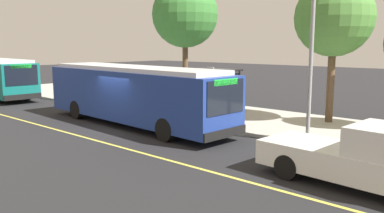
{
  "coord_description": "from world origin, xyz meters",
  "views": [
    {
      "loc": [
        15.19,
        -11.67,
        4.0
      ],
      "look_at": [
        3.21,
        1.7,
        1.21
      ],
      "focal_mm": 37.17,
      "sensor_mm": 36.0,
      "label": 1
    }
  ],
  "objects_px": {
    "waiting_bench": "(218,103)",
    "route_sign_post": "(210,87)",
    "transit_bus_main": "(133,93)",
    "pickup_truck": "(362,158)",
    "pedestrian_commuter": "(235,106)"
  },
  "relations": [
    {
      "from": "pedestrian_commuter",
      "to": "pickup_truck",
      "type": "bearing_deg",
      "value": -29.12
    },
    {
      "from": "pickup_truck",
      "to": "transit_bus_main",
      "type": "bearing_deg",
      "value": 172.84
    },
    {
      "from": "waiting_bench",
      "to": "pedestrian_commuter",
      "type": "xyz_separation_m",
      "value": [
        3.24,
        -2.84,
        0.48
      ]
    },
    {
      "from": "waiting_bench",
      "to": "route_sign_post",
      "type": "relative_size",
      "value": 0.57
    },
    {
      "from": "pickup_truck",
      "to": "route_sign_post",
      "type": "xyz_separation_m",
      "value": [
        -8.74,
        3.94,
        1.1
      ]
    },
    {
      "from": "waiting_bench",
      "to": "transit_bus_main",
      "type": "bearing_deg",
      "value": -100.89
    },
    {
      "from": "transit_bus_main",
      "to": "pedestrian_commuter",
      "type": "xyz_separation_m",
      "value": [
        4.29,
        2.64,
        -0.5
      ]
    },
    {
      "from": "transit_bus_main",
      "to": "waiting_bench",
      "type": "xyz_separation_m",
      "value": [
        1.06,
        5.48,
        -0.99
      ]
    },
    {
      "from": "waiting_bench",
      "to": "route_sign_post",
      "type": "xyz_separation_m",
      "value": [
        1.86,
        -3.0,
        1.32
      ]
    },
    {
      "from": "transit_bus_main",
      "to": "pedestrian_commuter",
      "type": "bearing_deg",
      "value": 31.62
    },
    {
      "from": "route_sign_post",
      "to": "transit_bus_main",
      "type": "bearing_deg",
      "value": -139.64
    },
    {
      "from": "pedestrian_commuter",
      "to": "route_sign_post",
      "type": "bearing_deg",
      "value": -173.31
    },
    {
      "from": "pickup_truck",
      "to": "route_sign_post",
      "type": "distance_m",
      "value": 9.65
    },
    {
      "from": "transit_bus_main",
      "to": "pickup_truck",
      "type": "distance_m",
      "value": 11.78
    },
    {
      "from": "transit_bus_main",
      "to": "waiting_bench",
      "type": "relative_size",
      "value": 7.62
    }
  ]
}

